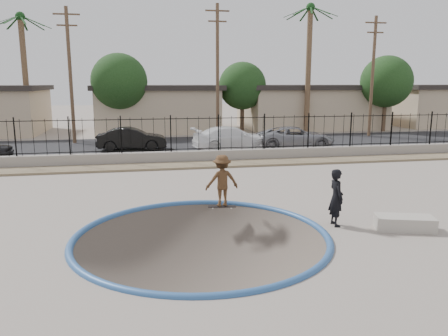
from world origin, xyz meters
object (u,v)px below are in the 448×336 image
concrete_ledge (404,223)px  car_d (295,137)px  skateboard (222,206)px  videographer (336,198)px  skater (222,183)px  car_b (132,139)px  car_c (232,138)px

concrete_ledge → car_d: car_d is taller
skateboard → videographer: 3.85m
skater → car_b: skater is taller
car_c → skater: bearing=160.7°
car_c → videographer: bearing=174.0°
videographer → concrete_ledge: size_ratio=1.05×
videographer → skater: bearing=51.2°
skateboard → car_b: size_ratio=0.23×
concrete_ledge → car_b: size_ratio=0.38×
videographer → car_b: (-6.06, 15.75, -0.12)m
skater → car_b: (-3.12, 13.40, -0.13)m
skateboard → concrete_ledge: bearing=-24.0°
skateboard → videographer: bearing=-29.2°
skateboard → car_c: car_c is taller
videographer → skateboard: bearing=51.2°
videographer → car_b: bearing=20.8°
car_b → car_c: bearing=-97.9°
skater → car_d: 14.25m
skater → videographer: (2.95, -2.35, -0.01)m
videographer → car_b: videographer is taller
skater → car_c: bearing=-108.4°
car_d → videographer: bearing=169.4°
concrete_ledge → car_c: bearing=96.4°
skater → skateboard: size_ratio=1.81×
car_c → car_d: car_c is taller
skateboard → car_d: size_ratio=0.19×
concrete_ledge → car_b: car_b is taller
skater → car_d: skater is taller
car_c → car_d: 4.11m
videographer → car_b: 16.88m
concrete_ledge → car_b: (-7.83, 16.50, 0.53)m
skater → car_c: (2.96, 12.40, -0.11)m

